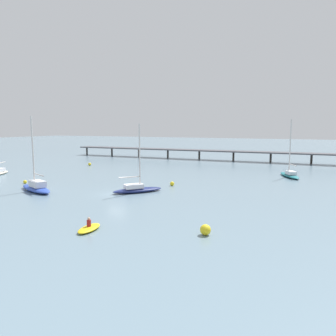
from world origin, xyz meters
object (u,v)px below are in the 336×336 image
(dinghy_yellow, at_px, (89,228))
(mooring_buoy_near, at_px, (25,182))
(sailboat_navy, at_px, (137,188))
(pier, at_px, (280,149))
(sailboat_blue, at_px, (36,186))
(mooring_buoy_inner, at_px, (205,230))
(mooring_buoy_outer, at_px, (172,184))
(mooring_buoy_mid, at_px, (90,164))
(sailboat_teal, at_px, (290,174))

(dinghy_yellow, xyz_separation_m, mooring_buoy_near, (-23.27, 13.95, 0.06))
(sailboat_navy, xyz_separation_m, dinghy_yellow, (4.25, -15.42, -0.36))
(pier, xyz_separation_m, dinghy_yellow, (-9.47, -60.02, -3.19))
(sailboat_blue, xyz_separation_m, sailboat_navy, (12.76, 5.14, -0.10))
(mooring_buoy_inner, distance_m, mooring_buoy_outer, 21.86)
(pier, height_order, mooring_buoy_outer, pier)
(sailboat_blue, bearing_deg, mooring_buoy_mid, 113.98)
(sailboat_navy, xyz_separation_m, mooring_buoy_mid, (-24.39, 21.01, -0.24))
(mooring_buoy_mid, distance_m, mooring_buoy_inner, 50.63)
(mooring_buoy_mid, bearing_deg, pier, 31.76)
(sailboat_navy, height_order, mooring_buoy_outer, sailboat_navy)
(sailboat_teal, bearing_deg, mooring_buoy_mid, -178.19)
(sailboat_navy, relative_size, mooring_buoy_mid, 13.90)
(sailboat_blue, bearing_deg, mooring_buoy_outer, 37.05)
(dinghy_yellow, bearing_deg, sailboat_navy, 105.40)
(pier, distance_m, sailboat_blue, 56.41)
(sailboat_blue, relative_size, mooring_buoy_mid, 15.42)
(sailboat_teal, xyz_separation_m, mooring_buoy_mid, (-42.03, -1.32, -0.27))
(sailboat_navy, bearing_deg, mooring_buoy_outer, 69.37)
(pier, relative_size, sailboat_navy, 9.19)
(mooring_buoy_mid, bearing_deg, mooring_buoy_inner, -41.36)
(dinghy_yellow, distance_m, mooring_buoy_inner, 9.83)
(pier, relative_size, mooring_buoy_mid, 127.68)
(mooring_buoy_near, bearing_deg, dinghy_yellow, -30.95)
(dinghy_yellow, distance_m, mooring_buoy_mid, 46.34)
(sailboat_navy, bearing_deg, mooring_buoy_mid, 139.26)
(mooring_buoy_inner, bearing_deg, sailboat_teal, 83.39)
(sailboat_teal, xyz_separation_m, mooring_buoy_near, (-36.66, -23.80, -0.33))
(sailboat_teal, bearing_deg, sailboat_navy, -128.31)
(sailboat_teal, distance_m, dinghy_yellow, 40.06)
(sailboat_navy, xyz_separation_m, sailboat_teal, (17.65, 22.33, 0.04))
(sailboat_navy, distance_m, dinghy_yellow, 16.00)
(sailboat_navy, bearing_deg, pier, 72.91)
(mooring_buoy_near, distance_m, mooring_buoy_outer, 22.75)
(mooring_buoy_mid, bearing_deg, mooring_buoy_outer, -28.82)
(sailboat_blue, bearing_deg, mooring_buoy_near, 149.62)
(sailboat_teal, height_order, dinghy_yellow, sailboat_teal)
(sailboat_teal, distance_m, mooring_buoy_near, 43.71)
(mooring_buoy_mid, relative_size, mooring_buoy_outer, 1.03)
(pier, relative_size, mooring_buoy_inner, 94.51)
(sailboat_navy, distance_m, sailboat_teal, 28.46)
(pier, xyz_separation_m, mooring_buoy_inner, (-0.10, -57.05, -2.96))
(mooring_buoy_near, bearing_deg, mooring_buoy_inner, -18.60)
(sailboat_navy, bearing_deg, mooring_buoy_inner, -42.45)
(sailboat_navy, bearing_deg, sailboat_blue, -158.08)
(dinghy_yellow, relative_size, mooring_buoy_inner, 3.35)
(sailboat_teal, distance_m, mooring_buoy_inner, 35.02)
(mooring_buoy_mid, bearing_deg, dinghy_yellow, -51.83)
(mooring_buoy_outer, bearing_deg, mooring_buoy_mid, 151.18)
(mooring_buoy_mid, height_order, mooring_buoy_outer, mooring_buoy_mid)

